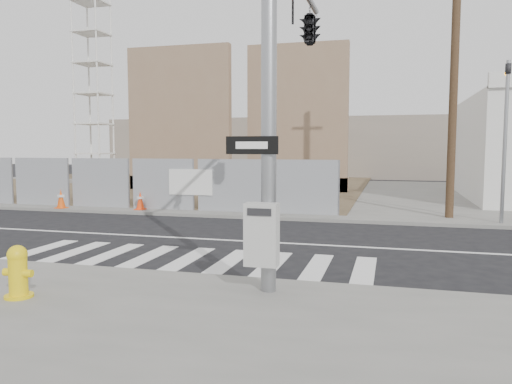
% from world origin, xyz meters
% --- Properties ---
extents(ground, '(100.00, 100.00, 0.00)m').
position_xyz_m(ground, '(0.00, 0.00, 0.00)').
color(ground, black).
rests_on(ground, ground).
extents(sidewalk_far, '(50.00, 20.00, 0.12)m').
position_xyz_m(sidewalk_far, '(0.00, 14.00, 0.06)').
color(sidewalk_far, slate).
rests_on(sidewalk_far, ground).
extents(signal_pole, '(0.96, 5.87, 7.00)m').
position_xyz_m(signal_pole, '(2.49, -2.05, 4.78)').
color(signal_pole, gray).
rests_on(signal_pole, sidewalk_near).
extents(far_signal_pole, '(0.16, 0.20, 5.60)m').
position_xyz_m(far_signal_pole, '(8.00, 4.60, 3.48)').
color(far_signal_pole, gray).
rests_on(far_signal_pole, sidewalk_far).
extents(chain_link_fence, '(24.60, 0.04, 2.00)m').
position_xyz_m(chain_link_fence, '(-10.00, 5.00, 1.12)').
color(chain_link_fence, gray).
rests_on(chain_link_fence, sidewalk_far).
extents(concrete_wall_left, '(6.00, 1.30, 8.00)m').
position_xyz_m(concrete_wall_left, '(-7.00, 13.08, 3.38)').
color(concrete_wall_left, '#7D614B').
rests_on(concrete_wall_left, sidewalk_far).
extents(concrete_wall_right, '(5.50, 1.30, 8.00)m').
position_xyz_m(concrete_wall_right, '(-0.50, 14.08, 3.38)').
color(concrete_wall_right, '#7D614B').
rests_on(concrete_wall_right, sidewalk_far).
extents(crane_tower, '(2.60, 2.60, 18.15)m').
position_xyz_m(crane_tower, '(-15.00, 17.00, 9.02)').
color(crane_tower, slate).
rests_on(crane_tower, sidewalk_far).
extents(utility_pole_right, '(1.60, 0.28, 10.00)m').
position_xyz_m(utility_pole_right, '(6.50, 5.50, 5.20)').
color(utility_pole_right, '#473321').
rests_on(utility_pole_right, sidewalk_far).
extents(fire_hydrant, '(0.55, 0.53, 0.87)m').
position_xyz_m(fire_hydrant, '(-1.38, -6.25, 0.55)').
color(fire_hydrant, yellow).
rests_on(fire_hydrant, sidewalk_near).
extents(traffic_cone_b, '(0.44, 0.44, 0.77)m').
position_xyz_m(traffic_cone_b, '(-8.31, 4.22, 0.49)').
color(traffic_cone_b, '#EA4E0C').
rests_on(traffic_cone_b, sidewalk_far).
extents(traffic_cone_c, '(0.39, 0.39, 0.73)m').
position_xyz_m(traffic_cone_c, '(-5.01, 4.64, 0.48)').
color(traffic_cone_c, '#FF3D0D').
rests_on(traffic_cone_c, sidewalk_far).
extents(traffic_cone_d, '(0.36, 0.36, 0.67)m').
position_xyz_m(traffic_cone_d, '(-0.75, 5.24, 0.45)').
color(traffic_cone_d, orange).
rests_on(traffic_cone_d, sidewalk_far).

